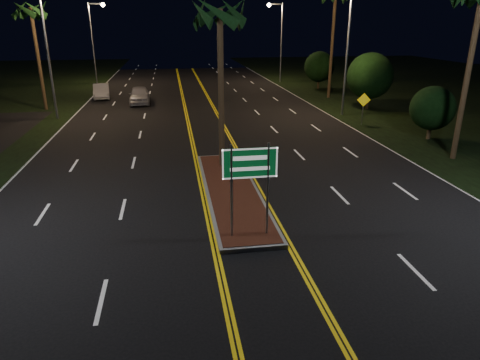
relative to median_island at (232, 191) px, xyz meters
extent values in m
plane|color=black|center=(0.00, -7.00, -0.08)|extent=(120.00, 120.00, 0.00)
cube|color=gray|center=(0.00, 0.00, -0.01)|extent=(2.25, 10.25, 0.15)
cube|color=#592819|center=(0.00, 0.00, 0.08)|extent=(2.00, 10.00, 0.02)
cylinder|color=gray|center=(-0.60, -4.20, 1.67)|extent=(0.08, 0.08, 3.20)
cylinder|color=gray|center=(0.60, -4.20, 1.67)|extent=(0.08, 0.08, 3.20)
cube|color=#07471E|center=(0.00, -4.20, 2.62)|extent=(1.80, 0.04, 1.00)
cube|color=white|center=(0.00, -4.22, 2.62)|extent=(1.80, 0.01, 1.00)
cylinder|color=gray|center=(-11.00, 17.00, 4.42)|extent=(0.18, 0.18, 9.00)
cylinder|color=gray|center=(-11.00, 37.00, 4.42)|extent=(0.18, 0.18, 9.00)
cube|color=gray|center=(-10.20, 37.00, 8.77)|extent=(1.60, 0.12, 0.12)
sphere|color=#FAB770|center=(-9.40, 37.00, 8.67)|extent=(0.44, 0.44, 0.44)
cylinder|color=gray|center=(11.00, 15.00, 4.42)|extent=(0.18, 0.18, 9.00)
cylinder|color=gray|center=(11.00, 35.00, 4.42)|extent=(0.18, 0.18, 9.00)
cube|color=gray|center=(10.20, 35.00, 8.77)|extent=(1.60, 0.12, 0.12)
sphere|color=#FAB770|center=(9.40, 35.00, 8.67)|extent=(0.44, 0.44, 0.44)
cylinder|color=#382819|center=(0.00, 3.50, 3.67)|extent=(0.28, 0.28, 7.50)
cylinder|color=#382819|center=(-12.80, 21.00, 3.92)|extent=(0.28, 0.28, 8.00)
cylinder|color=#382819|center=(12.50, 3.00, 4.17)|extent=(0.28, 0.28, 8.50)
cylinder|color=#382819|center=(12.80, 23.00, 4.67)|extent=(0.28, 0.28, 9.50)
cylinder|color=#382819|center=(13.50, 7.00, 0.37)|extent=(0.24, 0.24, 0.90)
sphere|color=black|center=(13.50, 7.00, 1.87)|extent=(2.70, 2.70, 2.70)
cylinder|color=#382819|center=(14.00, 17.00, 0.55)|extent=(0.24, 0.24, 1.26)
sphere|color=black|center=(14.00, 17.00, 2.65)|extent=(3.78, 3.78, 3.78)
cylinder|color=#382819|center=(13.80, 29.00, 0.46)|extent=(0.24, 0.24, 1.08)
sphere|color=black|center=(13.80, 29.00, 2.26)|extent=(3.24, 3.24, 3.24)
imported|color=#BABAC0|center=(-5.16, 22.68, 0.79)|extent=(2.43, 5.33, 1.75)
imported|color=silver|center=(-8.95, 26.15, 0.71)|extent=(2.60, 4.96, 1.58)
cylinder|color=gray|center=(11.04, 11.44, 0.89)|extent=(0.07, 0.07, 1.95)
cube|color=yellow|center=(11.04, 11.42, 1.69)|extent=(0.93, 0.19, 0.94)
camera|label=1|loc=(-2.38, -16.96, 6.86)|focal=32.00mm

